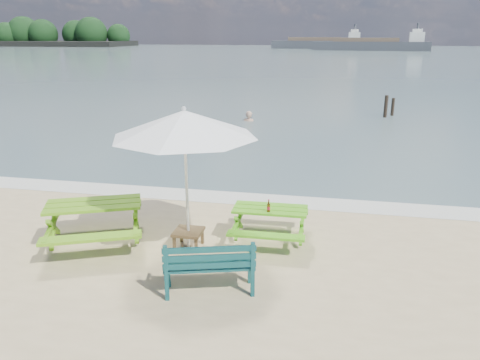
% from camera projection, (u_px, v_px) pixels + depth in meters
% --- Properties ---
extents(sea, '(300.00, 300.00, 0.00)m').
position_uv_depth(sea, '(324.00, 56.00, 86.94)').
color(sea, slate).
rests_on(sea, ground).
extents(foam_strip, '(22.00, 0.90, 0.01)m').
position_uv_depth(foam_strip, '(230.00, 198.00, 11.75)').
color(foam_strip, silver).
rests_on(foam_strip, ground).
extents(island_headland, '(90.00, 22.00, 7.60)m').
position_uv_depth(island_headland, '(0.00, 36.00, 158.17)').
color(island_headland, black).
rests_on(island_headland, ground).
extents(picnic_table_left, '(2.40, 2.51, 0.85)m').
position_uv_depth(picnic_table_left, '(95.00, 224.00, 9.08)').
color(picnic_table_left, '#5D9817').
rests_on(picnic_table_left, ground).
extents(picnic_table_right, '(1.47, 1.63, 0.69)m').
position_uv_depth(picnic_table_right, '(270.00, 225.00, 9.25)').
color(picnic_table_right, '#51A719').
rests_on(picnic_table_right, ground).
extents(park_bench, '(1.50, 0.86, 0.88)m').
position_uv_depth(park_bench, '(210.00, 276.00, 7.43)').
color(park_bench, '#0F3E40').
rests_on(park_bench, ground).
extents(side_table, '(0.54, 0.54, 0.35)m').
position_uv_depth(side_table, '(189.00, 238.00, 8.99)').
color(side_table, brown).
rests_on(side_table, ground).
extents(patio_umbrella, '(2.69, 2.69, 2.65)m').
position_uv_depth(patio_umbrella, '(184.00, 124.00, 8.32)').
color(patio_umbrella, silver).
rests_on(patio_umbrella, ground).
extents(beer_bottle, '(0.06, 0.06, 0.25)m').
position_uv_depth(beer_bottle, '(269.00, 208.00, 8.92)').
color(beer_bottle, '#8F4814').
rests_on(beer_bottle, picnic_table_right).
extents(swimmer, '(0.71, 0.53, 1.78)m').
position_uv_depth(swimmer, '(249.00, 130.00, 22.24)').
color(swimmer, tan).
rests_on(swimmer, ground).
extents(mooring_pilings, '(0.57, 0.77, 1.28)m').
position_uv_depth(mooring_pilings, '(388.00, 109.00, 23.11)').
color(mooring_pilings, black).
rests_on(mooring_pilings, ground).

